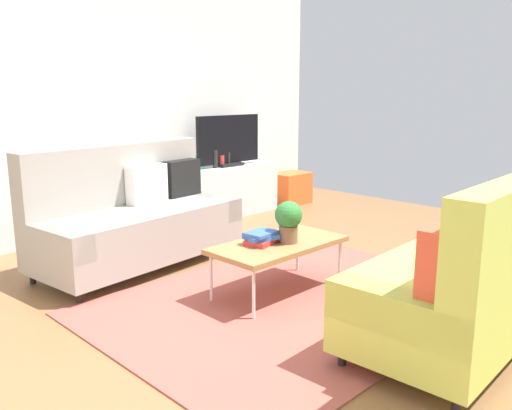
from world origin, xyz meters
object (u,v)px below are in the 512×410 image
potted_plant (288,219)px  table_book_0 (261,241)px  tv_console (228,190)px  storage_trunk (290,188)px  tv (228,141)px  couch_green (474,274)px  bottle_2 (229,159)px  coffee_table (278,246)px  vase_0 (189,164)px  vase_1 (198,162)px  bottle_1 (222,161)px  couch_beige (136,217)px  bottle_0 (215,159)px

potted_plant → table_book_0: potted_plant is taller
tv_console → storage_trunk: 1.11m
table_book_0 → tv: bearing=53.1°
couch_green → tv_console: (1.26, 3.74, -0.12)m
bottle_2 → couch_green: bearing=-108.5°
storage_trunk → coffee_table: bearing=-140.0°
table_book_0 → vase_0: 2.57m
tv_console → tv: (0.00, -0.02, 0.63)m
couch_green → vase_0: bearing=77.0°
vase_1 → potted_plant: bearing=-113.6°
tv → vase_1: bearing=170.9°
storage_trunk → bottle_1: size_ratio=3.47×
couch_beige → couch_green: (0.68, -2.84, -0.01)m
coffee_table → bottle_0: 2.65m
couch_beige → storage_trunk: bearing=-171.7°
couch_green → bottle_0: (1.02, 3.70, 0.31)m
coffee_table → bottle_2: bottle_2 is taller
couch_beige → vase_0: (1.36, 0.95, 0.26)m
coffee_table → table_book_0: (-0.13, 0.06, 0.05)m
potted_plant → vase_1: (1.06, 2.43, 0.11)m
vase_0 → tv: bearing=-6.9°
couch_beige → vase_0: couch_beige is taller
potted_plant → tv: bearing=57.6°
potted_plant → table_book_0: bearing=146.5°
storage_trunk → tv: bearing=175.8°
coffee_table → bottle_2: bearing=56.2°
bottle_2 → bottle_0: bearing=180.0°
couch_green → vase_0: couch_green is taller
tv → couch_beige: bearing=-155.7°
couch_beige → couch_green: same height
coffee_table → bottle_1: size_ratio=7.35×
storage_trunk → potted_plant: (-2.60, -2.28, 0.39)m
tv_console → bottle_2: size_ratio=7.98×
tv_console → storage_trunk: tv_console is taller
couch_beige → tv: (1.94, 0.88, 0.51)m
couch_beige → couch_green: size_ratio=1.02×
table_book_0 → bottle_0: bearing=57.0°
table_book_0 → vase_0: bearing=64.5°
storage_trunk → vase_1: vase_1 is taller
couch_green → couch_beige: bearing=100.6°
couch_beige → tv: bearing=-162.0°
table_book_0 → couch_beige: bearing=100.9°
potted_plant → bottle_2: bottle_2 is taller
tv_console → vase_1: bearing=173.5°
tv → table_book_0: size_ratio=4.17×
couch_beige → tv_console: size_ratio=1.42×
couch_green → table_book_0: size_ratio=8.08×
couch_beige → vase_1: (1.50, 0.95, 0.27)m
bottle_0 → bottle_2: bottle_0 is taller
couch_green → potted_plant: couch_green is taller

